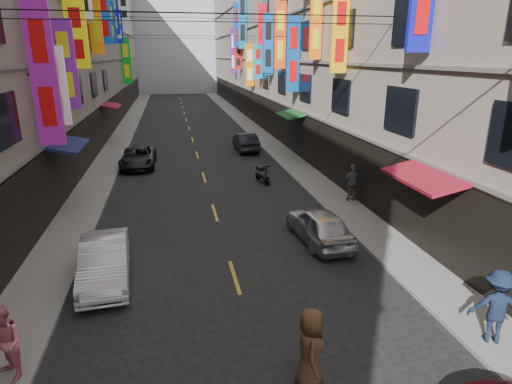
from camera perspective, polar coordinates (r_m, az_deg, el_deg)
name	(u,v)px	position (r m, az deg, el deg)	size (l,w,h in m)	color
sidewalk_left	(119,142)	(37.01, -17.84, 6.42)	(2.00, 90.00, 0.12)	slate
sidewalk_right	(262,136)	(37.57, 0.77, 7.43)	(2.00, 90.00, 0.12)	slate
building_row_left	(20,17)	(37.67, -28.92, 19.80)	(10.14, 90.00, 19.00)	gray
building_row_right	(333,21)	(38.75, 10.18, 21.48)	(10.14, 90.00, 19.00)	gray
haze_block	(175,32)	(86.27, -10.80, 20.25)	(18.00, 8.00, 22.00)	#A6ACB8
shop_signage	(189,16)	(29.64, -8.90, 22.12)	(14.00, 55.00, 12.29)	#102EC1
street_awnings	(182,140)	(20.50, -9.87, 6.84)	(13.99, 35.20, 0.41)	#134814
overhead_cables	(198,15)	(24.29, -7.77, 22.35)	(14.00, 38.04, 1.24)	black
lane_markings	(195,147)	(33.88, -8.19, 6.01)	(0.12, 80.20, 0.01)	gold
scooter_far_right	(262,175)	(23.86, 0.81, 2.33)	(0.61, 1.79, 1.14)	black
car_left_mid	(105,261)	(14.31, -19.53, -8.68)	(1.41, 4.04, 1.33)	silver
car_left_far	(138,157)	(28.18, -15.42, 4.46)	(2.06, 4.46, 1.24)	black
car_right_mid	(319,225)	(16.39, 8.43, -4.40)	(1.56, 3.87, 1.32)	silver
car_right_far	(246,142)	(31.96, -1.40, 6.69)	(1.40, 4.03, 1.33)	#232228
pedestrian_lfar	(4,344)	(10.92, -30.59, -17.05)	(0.85, 0.58, 1.75)	#D9727E
pedestrian_rnear	(497,306)	(12.04, 29.41, -13.14)	(1.22, 0.63, 1.89)	#121C32
pedestrian_rfar	(352,183)	(20.85, 12.72, 1.21)	(1.04, 0.59, 1.78)	#5F5E61
pedestrian_crossing	(310,350)	(9.54, 7.27, -20.16)	(0.92, 0.63, 1.88)	#503520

